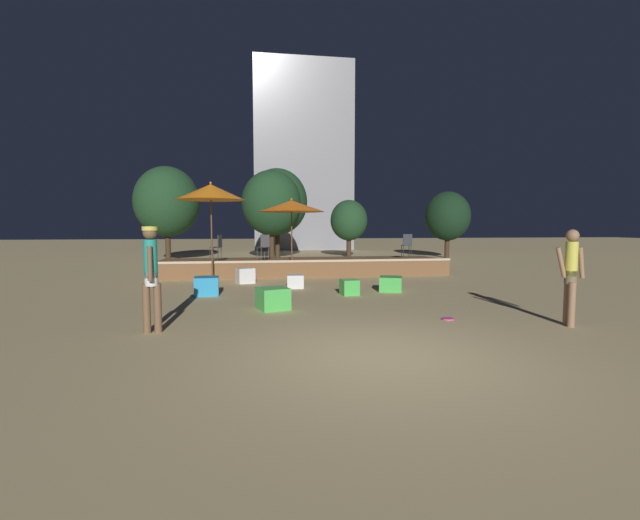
% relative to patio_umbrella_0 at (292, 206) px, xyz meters
% --- Properties ---
extents(ground_plane, '(120.00, 120.00, 0.00)m').
position_rel_patio_umbrella_0_xyz_m(ground_plane, '(0.41, -9.55, -2.56)').
color(ground_plane, tan).
extents(wooden_deck, '(10.85, 2.75, 0.64)m').
position_rel_patio_umbrella_0_xyz_m(wooden_deck, '(0.54, 1.22, -2.28)').
color(wooden_deck, brown).
rests_on(wooden_deck, ground).
extents(patio_umbrella_0, '(2.37, 2.37, 2.85)m').
position_rel_patio_umbrella_0_xyz_m(patio_umbrella_0, '(0.00, 0.00, 0.00)').
color(patio_umbrella_0, brown).
rests_on(patio_umbrella_0, ground).
extents(patio_umbrella_1, '(2.28, 2.28, 3.33)m').
position_rel_patio_umbrella_0_xyz_m(patio_umbrella_1, '(-2.74, -0.48, 0.42)').
color(patio_umbrella_1, brown).
rests_on(patio_umbrella_1, ground).
extents(cube_seat_0, '(0.53, 0.53, 0.40)m').
position_rel_patio_umbrella_0_xyz_m(cube_seat_0, '(-0.12, -2.56, -2.36)').
color(cube_seat_0, white).
rests_on(cube_seat_0, ground).
extents(cube_seat_1, '(0.80, 0.80, 0.42)m').
position_rel_patio_umbrella_0_xyz_m(cube_seat_1, '(2.50, -3.64, -2.35)').
color(cube_seat_1, '#4CC651').
rests_on(cube_seat_1, ground).
extents(cube_seat_2, '(0.66, 0.66, 0.49)m').
position_rel_patio_umbrella_0_xyz_m(cube_seat_2, '(-2.60, -3.56, -2.31)').
color(cube_seat_2, '#2D9EDB').
rests_on(cube_seat_2, ground).
extents(cube_seat_3, '(0.66, 0.66, 0.49)m').
position_rel_patio_umbrella_0_xyz_m(cube_seat_3, '(-1.63, -1.20, -2.31)').
color(cube_seat_3, white).
rests_on(cube_seat_3, ground).
extents(cube_seat_4, '(0.49, 0.49, 0.41)m').
position_rel_patio_umbrella_0_xyz_m(cube_seat_4, '(1.19, -4.10, -2.35)').
color(cube_seat_4, '#4CC651').
rests_on(cube_seat_4, ground).
extents(cube_seat_5, '(0.79, 0.79, 0.48)m').
position_rel_patio_umbrella_0_xyz_m(cube_seat_5, '(-0.93, -5.81, -2.32)').
color(cube_seat_5, '#4CC651').
rests_on(cube_seat_5, ground).
extents(person_0, '(0.31, 0.53, 1.85)m').
position_rel_patio_umbrella_0_xyz_m(person_0, '(-3.08, -7.61, -1.49)').
color(person_0, brown).
rests_on(person_0, ground).
extents(person_1, '(0.52, 0.30, 1.79)m').
position_rel_patio_umbrella_0_xyz_m(person_1, '(4.42, -8.24, -1.58)').
color(person_1, '#997051').
rests_on(person_1, ground).
extents(bistro_chair_0, '(0.46, 0.46, 0.90)m').
position_rel_patio_umbrella_0_xyz_m(bistro_chair_0, '(-0.98, 0.38, -1.37)').
color(bistro_chair_0, '#47474C').
rests_on(bistro_chair_0, wooden_deck).
extents(bistro_chair_1, '(0.43, 0.43, 0.90)m').
position_rel_patio_umbrella_0_xyz_m(bistro_chair_1, '(-2.62, 0.43, -1.37)').
color(bistro_chair_1, '#2D3338').
rests_on(bistro_chair_1, wooden_deck).
extents(bistro_chair_2, '(0.40, 0.40, 0.90)m').
position_rel_patio_umbrella_0_xyz_m(bistro_chair_2, '(4.61, 0.81, -1.37)').
color(bistro_chair_2, '#2D3338').
rests_on(bistro_chair_2, wooden_deck).
extents(frisbee_disc, '(0.23, 0.23, 0.03)m').
position_rel_patio_umbrella_0_xyz_m(frisbee_disc, '(2.44, -7.42, -2.54)').
color(frisbee_disc, '#E54C99').
rests_on(frisbee_disc, ground).
extents(background_tree_0, '(2.60, 2.60, 3.88)m').
position_rel_patio_umbrella_0_xyz_m(background_tree_0, '(9.91, 8.48, -0.12)').
color(background_tree_0, '#3D2B1C').
rests_on(background_tree_0, ground).
extents(background_tree_1, '(2.19, 2.19, 3.42)m').
position_rel_patio_umbrella_0_xyz_m(background_tree_1, '(4.26, 9.70, -0.36)').
color(background_tree_1, '#3D2B1C').
rests_on(background_tree_1, ground).
extents(background_tree_2, '(3.34, 3.34, 4.98)m').
position_rel_patio_umbrella_0_xyz_m(background_tree_2, '(-5.83, 8.25, 0.57)').
color(background_tree_2, '#3D2B1C').
rests_on(background_tree_2, ground).
extents(background_tree_3, '(3.46, 3.46, 5.17)m').
position_rel_patio_umbrella_0_xyz_m(background_tree_3, '(0.01, 9.60, 0.70)').
color(background_tree_3, '#3D2B1C').
rests_on(background_tree_3, ground).
extents(background_tree_4, '(3.24, 3.24, 4.92)m').
position_rel_patio_umbrella_0_xyz_m(background_tree_4, '(-0.37, 8.45, 0.57)').
color(background_tree_4, '#3D2B1C').
rests_on(background_tree_4, ground).
extents(distant_building, '(7.78, 4.12, 14.71)m').
position_rel_patio_umbrella_0_xyz_m(distant_building, '(2.59, 19.80, 4.79)').
color(distant_building, gray).
rests_on(distant_building, ground).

